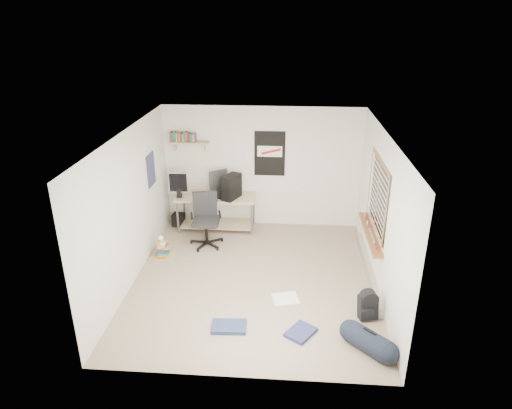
# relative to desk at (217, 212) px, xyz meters

# --- Properties ---
(floor) EXTENTS (4.00, 4.50, 0.01)m
(floor) POSITION_rel_desk_xyz_m (0.92, -1.94, -0.37)
(floor) COLOR gray
(floor) RESTS_ON ground
(ceiling) EXTENTS (4.00, 4.50, 0.01)m
(ceiling) POSITION_rel_desk_xyz_m (0.92, -1.94, 2.14)
(ceiling) COLOR white
(ceiling) RESTS_ON ground
(back_wall) EXTENTS (4.00, 0.01, 2.50)m
(back_wall) POSITION_rel_desk_xyz_m (0.92, 0.32, 0.89)
(back_wall) COLOR silver
(back_wall) RESTS_ON ground
(left_wall) EXTENTS (0.01, 4.50, 2.50)m
(left_wall) POSITION_rel_desk_xyz_m (-1.08, -1.94, 0.89)
(left_wall) COLOR silver
(left_wall) RESTS_ON ground
(right_wall) EXTENTS (0.01, 4.50, 2.50)m
(right_wall) POSITION_rel_desk_xyz_m (2.93, -1.94, 0.89)
(right_wall) COLOR silver
(right_wall) RESTS_ON ground
(desk) EXTENTS (1.72, 1.00, 0.74)m
(desk) POSITION_rel_desk_xyz_m (0.00, 0.00, 0.00)
(desk) COLOR tan
(desk) RESTS_ON floor
(monitor_left) EXTENTS (0.39, 0.12, 0.43)m
(monitor_left) POSITION_rel_desk_xyz_m (-0.71, -0.18, 0.59)
(monitor_left) COLOR #B1B3B7
(monitor_left) RESTS_ON desk
(monitor_right) EXTENTS (0.37, 0.28, 0.42)m
(monitor_right) POSITION_rel_desk_xyz_m (0.05, 0.06, 0.58)
(monitor_right) COLOR #B1B0B6
(monitor_right) RESTS_ON desk
(pc_tower) EXTENTS (0.39, 0.51, 0.48)m
(pc_tower) POSITION_rel_desk_xyz_m (0.34, -0.13, 0.61)
(pc_tower) COLOR black
(pc_tower) RESTS_ON desk
(keyboard) EXTENTS (0.47, 0.32, 0.02)m
(keyboard) POSITION_rel_desk_xyz_m (-0.15, -0.29, 0.38)
(keyboard) COLOR black
(keyboard) RESTS_ON desk
(speaker_left) EXTENTS (0.10, 0.10, 0.19)m
(speaker_left) POSITION_rel_desk_xyz_m (-0.71, -0.18, 0.47)
(speaker_left) COLOR black
(speaker_left) RESTS_ON desk
(speaker_right) EXTENTS (0.10, 0.10, 0.18)m
(speaker_right) POSITION_rel_desk_xyz_m (0.09, -0.17, 0.46)
(speaker_right) COLOR black
(speaker_right) RESTS_ON desk
(office_chair) EXTENTS (0.81, 0.81, 1.04)m
(office_chair) POSITION_rel_desk_xyz_m (-0.08, -0.76, 0.12)
(office_chair) COLOR black
(office_chair) RESTS_ON floor
(wall_shelf) EXTENTS (0.80, 0.22, 0.24)m
(wall_shelf) POSITION_rel_desk_xyz_m (-0.53, 0.20, 1.42)
(wall_shelf) COLOR tan
(wall_shelf) RESTS_ON back_wall
(poster_back_wall) EXTENTS (0.62, 0.03, 0.92)m
(poster_back_wall) POSITION_rel_desk_xyz_m (1.07, 0.29, 1.19)
(poster_back_wall) COLOR black
(poster_back_wall) RESTS_ON back_wall
(poster_left_wall) EXTENTS (0.02, 0.42, 0.60)m
(poster_left_wall) POSITION_rel_desk_xyz_m (-1.06, -0.74, 1.14)
(poster_left_wall) COLOR navy
(poster_left_wall) RESTS_ON left_wall
(window) EXTENTS (0.10, 1.50, 1.26)m
(window) POSITION_rel_desk_xyz_m (2.87, -1.64, 1.08)
(window) COLOR brown
(window) RESTS_ON right_wall
(baseboard_heater) EXTENTS (0.08, 2.50, 0.18)m
(baseboard_heater) POSITION_rel_desk_xyz_m (2.88, -1.64, -0.28)
(baseboard_heater) COLOR #B7B2A8
(baseboard_heater) RESTS_ON floor
(backpack) EXTENTS (0.31, 0.27, 0.36)m
(backpack) POSITION_rel_desk_xyz_m (2.67, -2.87, -0.16)
(backpack) COLOR black
(backpack) RESTS_ON floor
(duffel_bag) EXTENTS (0.43, 0.43, 0.60)m
(duffel_bag) POSITION_rel_desk_xyz_m (2.58, -3.58, -0.22)
(duffel_bag) COLOR black
(duffel_bag) RESTS_ON floor
(tshirt) EXTENTS (0.47, 0.42, 0.04)m
(tshirt) POSITION_rel_desk_xyz_m (1.47, -2.50, -0.34)
(tshirt) COLOR white
(tshirt) RESTS_ON floor
(jeans_a) EXTENTS (0.51, 0.34, 0.05)m
(jeans_a) POSITION_rel_desk_xyz_m (0.68, -3.25, -0.33)
(jeans_a) COLOR navy
(jeans_a) RESTS_ON floor
(jeans_b) EXTENTS (0.49, 0.52, 0.05)m
(jeans_b) POSITION_rel_desk_xyz_m (1.69, -3.30, -0.34)
(jeans_b) COLOR navy
(jeans_b) RESTS_ON floor
(book_stack) EXTENTS (0.51, 0.46, 0.29)m
(book_stack) POSITION_rel_desk_xyz_m (-0.82, -1.26, -0.21)
(book_stack) COLOR olive
(book_stack) RESTS_ON floor
(desk_lamp) EXTENTS (0.13, 0.19, 0.18)m
(desk_lamp) POSITION_rel_desk_xyz_m (-0.80, -1.28, 0.02)
(desk_lamp) COLOR silver
(desk_lamp) RESTS_ON book_stack
(subwoofer) EXTENTS (0.25, 0.25, 0.26)m
(subwoofer) POSITION_rel_desk_xyz_m (-0.83, 0.06, -0.22)
(subwoofer) COLOR black
(subwoofer) RESTS_ON floor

